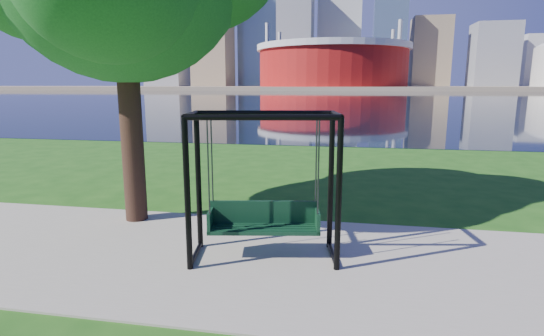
# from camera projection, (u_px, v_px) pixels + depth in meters

# --- Properties ---
(ground) EXTENTS (900.00, 900.00, 0.00)m
(ground) POSITION_uv_depth(u_px,v_px,m) (275.00, 249.00, 6.95)
(ground) COLOR #1E5114
(ground) RESTS_ON ground
(path) EXTENTS (120.00, 4.00, 0.03)m
(path) POSITION_uv_depth(u_px,v_px,m) (269.00, 260.00, 6.46)
(path) COLOR #9E937F
(path) RESTS_ON ground
(river) EXTENTS (900.00, 180.00, 0.02)m
(river) POSITION_uv_depth(u_px,v_px,m) (347.00, 96.00, 105.35)
(river) COLOR black
(river) RESTS_ON ground
(far_bank) EXTENTS (900.00, 228.00, 2.00)m
(far_bank) POSITION_uv_depth(u_px,v_px,m) (351.00, 88.00, 301.97)
(far_bank) COLOR #937F60
(far_bank) RESTS_ON ground
(stadium) EXTENTS (83.00, 83.00, 32.00)m
(stadium) POSITION_uv_depth(u_px,v_px,m) (333.00, 64.00, 232.74)
(stadium) COLOR maroon
(stadium) RESTS_ON far_bank
(skyline) EXTENTS (392.00, 66.00, 96.50)m
(skyline) POSITION_uv_depth(u_px,v_px,m) (347.00, 39.00, 308.98)
(skyline) COLOR gray
(skyline) RESTS_ON far_bank
(swing) EXTENTS (2.33, 1.32, 2.25)m
(swing) POSITION_uv_depth(u_px,v_px,m) (264.00, 190.00, 6.36)
(swing) COLOR black
(swing) RESTS_ON ground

